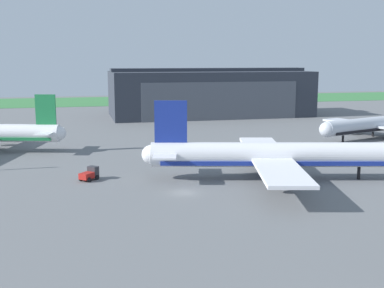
{
  "coord_description": "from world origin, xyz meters",
  "views": [
    {
      "loc": [
        -16.64,
        -75.55,
        21.28
      ],
      "look_at": [
        7.24,
        24.61,
        3.57
      ],
      "focal_mm": 46.38,
      "sensor_mm": 36.0,
      "label": 1
    }
  ],
  "objects_px": {
    "maintenance_hangar": "(210,93)",
    "ops_van": "(90,174)",
    "airliner_near_left": "(275,156)",
    "airliner_far_left": "(376,125)"
  },
  "relations": [
    {
      "from": "maintenance_hangar",
      "to": "ops_van",
      "type": "bearing_deg",
      "value": -117.07
    },
    {
      "from": "airliner_near_left",
      "to": "airliner_far_left",
      "type": "height_order",
      "value": "airliner_near_left"
    },
    {
      "from": "airliner_far_left",
      "to": "ops_van",
      "type": "distance_m",
      "value": 83.37
    },
    {
      "from": "airliner_far_left",
      "to": "airliner_near_left",
      "type": "bearing_deg",
      "value": -140.25
    },
    {
      "from": "airliner_near_left",
      "to": "airliner_far_left",
      "type": "xyz_separation_m",
      "value": [
        45.22,
        37.61,
        -0.64
      ]
    },
    {
      "from": "maintenance_hangar",
      "to": "airliner_near_left",
      "type": "relative_size",
      "value": 1.58
    },
    {
      "from": "airliner_near_left",
      "to": "ops_van",
      "type": "bearing_deg",
      "value": 167.74
    },
    {
      "from": "ops_van",
      "to": "maintenance_hangar",
      "type": "bearing_deg",
      "value": 62.93
    },
    {
      "from": "maintenance_hangar",
      "to": "airliner_near_left",
      "type": "bearing_deg",
      "value": -98.79
    },
    {
      "from": "airliner_near_left",
      "to": "maintenance_hangar",
      "type": "bearing_deg",
      "value": 81.21
    }
  ]
}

